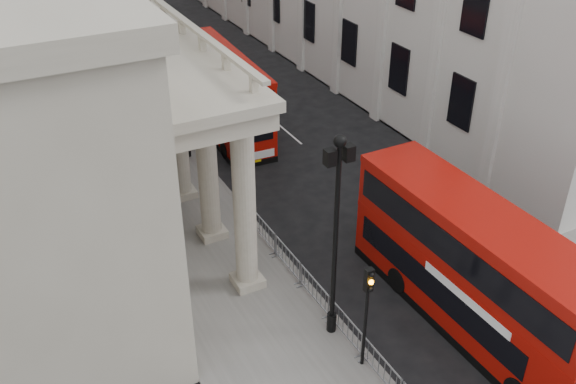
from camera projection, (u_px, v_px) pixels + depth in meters
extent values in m
cube|color=slate|center=(104.00, 103.00, 43.42)|extent=(6.00, 140.00, 0.12)
cube|color=slate|center=(316.00, 64.00, 49.93)|extent=(3.00, 140.00, 0.12)
cube|color=slate|center=(146.00, 95.00, 44.57)|extent=(0.20, 140.00, 0.14)
cylinder|color=black|center=(331.00, 322.00, 24.42)|extent=(0.36, 0.36, 0.80)
cylinder|color=black|center=(335.00, 245.00, 22.55)|extent=(0.18, 0.18, 8.00)
sphere|color=black|center=(340.00, 141.00, 20.42)|extent=(0.44, 0.44, 0.44)
cube|color=black|center=(349.00, 153.00, 20.82)|extent=(0.35, 0.35, 0.55)
cube|color=black|center=(330.00, 157.00, 20.54)|extent=(0.35, 0.35, 0.55)
cylinder|color=black|center=(188.00, 150.00, 36.55)|extent=(0.36, 0.36, 0.80)
cylinder|color=black|center=(182.00, 91.00, 34.67)|extent=(0.18, 0.18, 8.00)
sphere|color=black|center=(175.00, 15.00, 32.54)|extent=(0.44, 0.44, 0.44)
cube|color=black|center=(183.00, 24.00, 32.94)|extent=(0.35, 0.35, 0.55)
cube|color=black|center=(170.00, 26.00, 32.67)|extent=(0.35, 0.35, 0.55)
cylinder|color=black|center=(115.00, 63.00, 48.67)|extent=(0.36, 0.36, 0.80)
cylinder|color=black|center=(109.00, 16.00, 46.80)|extent=(0.18, 0.18, 8.00)
cylinder|color=black|center=(365.00, 328.00, 22.27)|extent=(0.12, 0.12, 3.40)
cube|color=black|center=(369.00, 280.00, 21.15)|extent=(0.28, 0.22, 0.90)
sphere|color=black|center=(372.00, 275.00, 20.90)|extent=(0.18, 0.18, 0.18)
sphere|color=orange|center=(371.00, 282.00, 21.05)|extent=(0.18, 0.18, 0.18)
sphere|color=black|center=(370.00, 289.00, 21.21)|extent=(0.18, 0.18, 0.18)
cube|color=gray|center=(381.00, 369.00, 22.21)|extent=(0.50, 2.30, 1.10)
cube|color=gray|center=(346.00, 327.00, 23.99)|extent=(0.50, 2.30, 1.10)
cube|color=gray|center=(315.00, 290.00, 25.77)|extent=(0.50, 2.30, 1.10)
cube|color=gray|center=(288.00, 259.00, 27.55)|extent=(0.50, 2.30, 1.10)
cube|color=gray|center=(264.00, 231.00, 29.33)|extent=(0.50, 2.30, 1.10)
cube|color=#9B0D07|center=(470.00, 290.00, 24.52)|extent=(2.87, 11.55, 2.20)
cube|color=#9B0D07|center=(479.00, 242.00, 23.33)|extent=(2.87, 11.55, 1.92)
cube|color=#9B0D07|center=(484.00, 217.00, 22.76)|extent=(2.91, 11.60, 0.27)
cube|color=black|center=(465.00, 316.00, 25.19)|extent=(2.89, 11.56, 0.38)
cube|color=black|center=(471.00, 285.00, 24.37)|extent=(2.91, 9.36, 1.10)
cube|color=black|center=(479.00, 240.00, 23.27)|extent=(2.93, 10.90, 1.21)
cylinder|color=black|center=(571.00, 366.00, 22.48)|extent=(0.36, 1.10, 1.10)
cylinder|color=black|center=(399.00, 280.00, 26.53)|extent=(0.36, 1.10, 1.10)
cylinder|color=black|center=(446.00, 263.00, 27.53)|extent=(0.36, 1.10, 1.10)
cube|color=#AE0F08|center=(222.00, 107.00, 39.48)|extent=(3.18, 11.11, 2.09)
cube|color=#AE0F08|center=(220.00, 73.00, 38.35)|extent=(3.18, 11.11, 1.83)
cube|color=#AE0F08|center=(219.00, 57.00, 37.80)|extent=(3.22, 11.16, 0.26)
cube|color=black|center=(223.00, 125.00, 40.12)|extent=(3.20, 11.11, 0.37)
cube|color=black|center=(222.00, 103.00, 39.34)|extent=(3.14, 9.03, 1.05)
cube|color=black|center=(220.00, 72.00, 38.29)|extent=(3.21, 10.49, 1.15)
cube|color=white|center=(256.00, 156.00, 35.59)|extent=(2.20, 0.18, 0.47)
cube|color=yellow|center=(256.00, 161.00, 35.76)|extent=(0.58, 0.07, 0.14)
cylinder|color=black|center=(226.00, 150.00, 36.55)|extent=(0.39, 1.06, 1.05)
cylinder|color=black|center=(264.00, 142.00, 37.39)|extent=(0.39, 1.06, 1.05)
cylinder|color=black|center=(192.00, 108.00, 41.51)|extent=(0.39, 1.06, 1.05)
cylinder|color=black|center=(227.00, 102.00, 42.35)|extent=(0.39, 1.06, 1.05)
imported|color=black|center=(165.00, 206.00, 30.71)|extent=(0.61, 0.44, 1.56)
imported|color=black|center=(119.00, 157.00, 34.78)|extent=(1.09, 1.03, 1.77)
imported|color=black|center=(116.00, 135.00, 37.14)|extent=(0.95, 0.75, 1.70)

